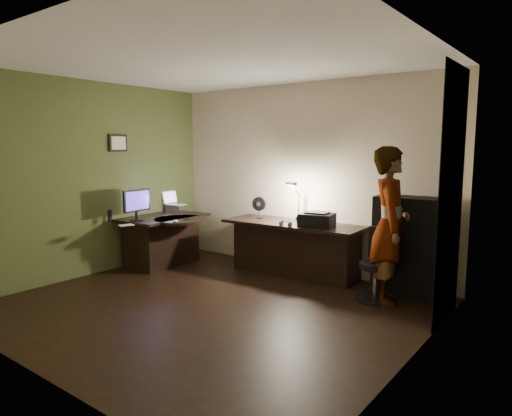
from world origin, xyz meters
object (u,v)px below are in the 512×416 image
Objects in this scene: cabinet at (408,246)px; monitor at (136,209)px; desk_right at (293,249)px; person at (390,226)px; desk_left at (164,240)px; office_chair at (376,265)px.

cabinet is 3.72m from monitor.
person reaches higher than desk_right.
desk_right is at bearing 17.63° from desk_left.
monitor is 3.40m from office_chair.
monitor is at bearing -149.75° from desk_right.
monitor is 3.50m from person.
desk_left is 0.65× the size of desk_right.
office_chair is 0.47× the size of person.
person is (0.13, 0.03, 0.48)m from office_chair.
office_chair is at bearing 4.03° from desk_left.
cabinet is 0.54m from office_chair.
cabinet is (1.57, 0.15, 0.23)m from desk_right.
office_chair is (-0.21, -0.46, -0.18)m from cabinet.
person reaches higher than office_chair.
person is (3.38, 0.42, 0.53)m from desk_left.
desk_right is at bearing -177.76° from cabinet.
cabinet reaches higher than office_chair.
desk_right is (1.89, 0.70, -0.00)m from desk_left.
desk_left is at bearing 83.90° from monitor.
person is at bearing 13.64° from office_chair.
office_chair is (3.24, 0.39, 0.05)m from desk_left.
desk_left is 0.72× the size of person.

